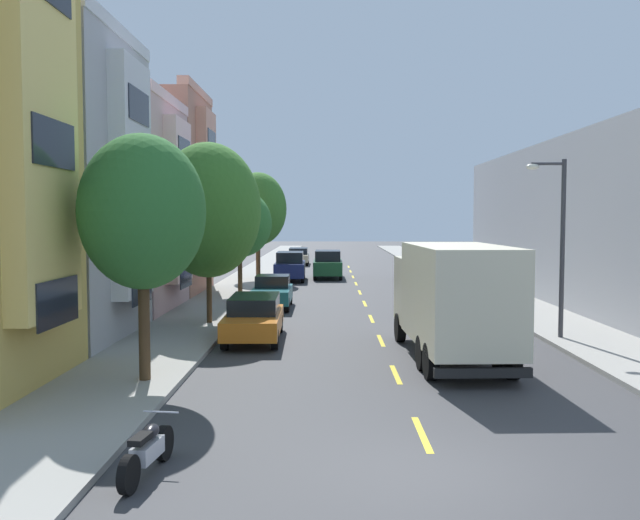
{
  "coord_description": "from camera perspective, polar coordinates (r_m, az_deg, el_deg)",
  "views": [
    {
      "loc": [
        -1.84,
        -10.86,
        4.18
      ],
      "look_at": [
        -2.24,
        27.0,
        1.83
      ],
      "focal_mm": 37.95,
      "sensor_mm": 36.0,
      "label": 1
    }
  ],
  "objects": [
    {
      "name": "parked_wagon_orange",
      "position": [
        23.32,
        -5.58,
        -4.78
      ],
      "size": [
        1.93,
        4.74,
        1.5
      ],
      "color": "orange",
      "rests_on": "ground_plane"
    },
    {
      "name": "townhouse_third_rose",
      "position": [
        32.41,
        -22.02,
        4.02
      ],
      "size": [
        11.97,
        6.94,
        9.58
      ],
      "color": "#CC9E9E",
      "rests_on": "ground_plane"
    },
    {
      "name": "moving_forest_sedan",
      "position": [
        46.94,
        0.65,
        -0.34
      ],
      "size": [
        1.95,
        4.8,
        1.93
      ],
      "color": "#194C28",
      "rests_on": "ground_plane"
    },
    {
      "name": "street_tree_third",
      "position": [
        35.49,
        -6.78,
        3.07
      ],
      "size": [
        3.34,
        3.34,
        5.53
      ],
      "color": "#47331E",
      "rests_on": "sidewalk_left"
    },
    {
      "name": "parked_wagon_champagne",
      "position": [
        60.59,
        -1.83,
        0.36
      ],
      "size": [
        1.84,
        4.71,
        1.5
      ],
      "color": "tan",
      "rests_on": "ground_plane"
    },
    {
      "name": "street_tree_nearest",
      "position": [
        17.26,
        -14.75,
        3.91
      ],
      "size": [
        3.11,
        3.11,
        6.12
      ],
      "color": "#47331E",
      "rests_on": "sidewalk_left"
    },
    {
      "name": "parked_hatchback_sky",
      "position": [
        46.36,
        8.18,
        -0.71
      ],
      "size": [
        1.82,
        4.03,
        1.5
      ],
      "color": "#7A9EC6",
      "rests_on": "ground_plane"
    },
    {
      "name": "sidewalk_left",
      "position": [
        39.43,
        -7.07,
        -2.45
      ],
      "size": [
        3.2,
        120.0,
        0.14
      ],
      "primitive_type": "cube",
      "color": "#99968E",
      "rests_on": "ground_plane"
    },
    {
      "name": "ground_plane",
      "position": [
        41.12,
        3.17,
        -2.28
      ],
      "size": [
        160.0,
        160.0,
        0.0
      ],
      "primitive_type": "plane",
      "color": "#38383A"
    },
    {
      "name": "parked_suv_navy",
      "position": [
        45.13,
        -2.54,
        -0.5
      ],
      "size": [
        2.03,
        4.83,
        1.93
      ],
      "color": "navy",
      "rests_on": "ground_plane"
    },
    {
      "name": "street_tree_farthest",
      "position": [
        44.71,
        -5.26,
        4.3
      ],
      "size": [
        3.78,
        3.78,
        7.04
      ],
      "color": "#47331E",
      "rests_on": "sidewalk_left"
    },
    {
      "name": "parked_hatchback_white",
      "position": [
        28.07,
        13.28,
        -3.54
      ],
      "size": [
        1.81,
        4.03,
        1.5
      ],
      "color": "silver",
      "rests_on": "ground_plane"
    },
    {
      "name": "street_tree_second",
      "position": [
        26.32,
        -9.4,
        4.17
      ],
      "size": [
        4.04,
        4.04,
        6.94
      ],
      "color": "#47331E",
      "rests_on": "sidewalk_left"
    },
    {
      "name": "street_lamp",
      "position": [
        24.13,
        19.41,
        2.14
      ],
      "size": [
        1.35,
        0.28,
        6.01
      ],
      "color": "#38383D",
      "rests_on": "sidewalk_right"
    },
    {
      "name": "parked_hatchback_teal",
      "position": [
        31.51,
        -4.05,
        -2.69
      ],
      "size": [
        1.76,
        4.01,
        1.5
      ],
      "color": "#195B60",
      "rests_on": "ground_plane"
    },
    {
      "name": "sidewalk_right",
      "position": [
        40.09,
        13.5,
        -2.42
      ],
      "size": [
        3.2,
        120.0,
        0.14
      ],
      "primitive_type": "cube",
      "color": "#99968E",
      "rests_on": "ground_plane"
    },
    {
      "name": "parked_motorcycle",
      "position": [
        11.71,
        -14.34,
        -15.34
      ],
      "size": [
        0.62,
        2.05,
        0.9
      ],
      "color": "black",
      "rests_on": "ground_plane"
    },
    {
      "name": "delivery_box_truck",
      "position": [
        20.11,
        11.07,
        -2.94
      ],
      "size": [
        2.67,
        7.59,
        3.42
      ],
      "color": "beige",
      "rests_on": "ground_plane"
    },
    {
      "name": "townhouse_fourth_terracotta",
      "position": [
        39.16,
        -18.21,
        5.16
      ],
      "size": [
        12.26,
        6.94,
        11.2
      ],
      "color": "#B27560",
      "rests_on": "ground_plane"
    },
    {
      "name": "lane_centerline_dashes",
      "position": [
        35.66,
        3.57,
        -3.17
      ],
      "size": [
        0.14,
        47.2,
        0.01
      ],
      "color": "yellow",
      "rests_on": "ground_plane"
    }
  ]
}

